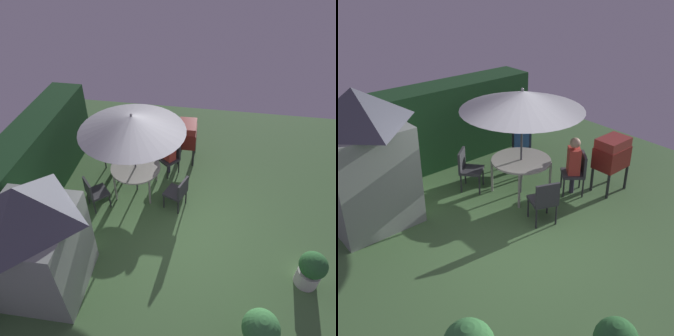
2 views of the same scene
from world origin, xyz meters
TOP-DOWN VIEW (x-y plane):
  - ground_plane at (0.00, 0.00)m, footprint 11.00×11.00m
  - hedge_backdrop at (0.00, 3.50)m, footprint 5.89×0.88m
  - garden_shed at (-1.87, 2.18)m, footprint 1.60×1.56m
  - patio_table at (0.98, 1.12)m, footprint 1.24×1.24m
  - patio_umbrella at (0.98, 1.12)m, footprint 2.46×2.46m
  - bbq_grill at (2.51, -0.00)m, footprint 0.71×0.52m
  - chair_near_shed at (1.88, 0.37)m, footprint 0.65×0.65m
  - chair_far_side at (1.78, 1.99)m, footprint 0.65×0.65m
  - chair_toward_hedge at (0.22, 1.97)m, footprint 0.65×0.65m
  - chair_toward_house at (0.54, -0.01)m, footprint 0.60×0.60m
  - potted_plant_by_shed at (-1.08, -2.79)m, footprint 0.52×0.52m
  - potted_plant_by_grill at (-2.39, -1.75)m, footprint 0.62×0.62m
  - person_in_red at (1.81, 0.42)m, footprint 0.40×0.41m
  - person_in_blue at (1.72, 1.93)m, footprint 0.41×0.41m

SIDE VIEW (x-z plane):
  - ground_plane at x=0.00m, z-range 0.00..0.00m
  - potted_plant_by_shed at x=-1.08m, z-range 0.03..0.89m
  - potted_plant_by_grill at x=-2.39m, z-range 0.06..0.92m
  - chair_near_shed at x=1.88m, z-range 0.07..0.97m
  - chair_far_side at x=1.78m, z-range 0.07..0.97m
  - chair_toward_hedge at x=0.22m, z-range 0.07..0.97m
  - chair_toward_house at x=0.54m, z-range 0.07..0.97m
  - patio_table at x=0.98m, z-range 0.33..1.10m
  - person_in_red at x=1.81m, z-range 0.15..1.41m
  - person_in_blue at x=1.72m, z-range 0.15..1.41m
  - bbq_grill at x=2.51m, z-range 0.25..1.45m
  - hedge_backdrop at x=0.00m, z-range 0.00..1.91m
  - garden_shed at x=-1.87m, z-range 0.03..2.62m
  - patio_umbrella at x=0.98m, z-range 0.90..3.18m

